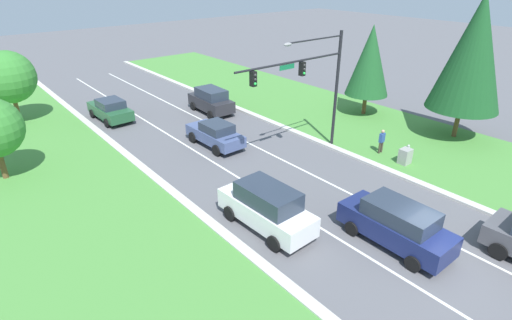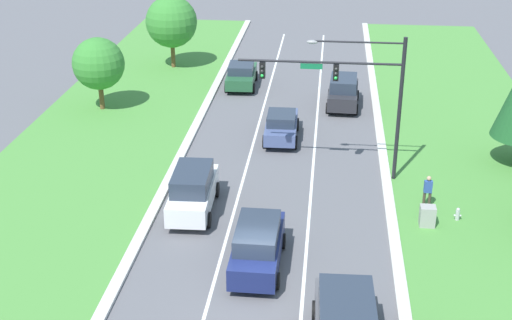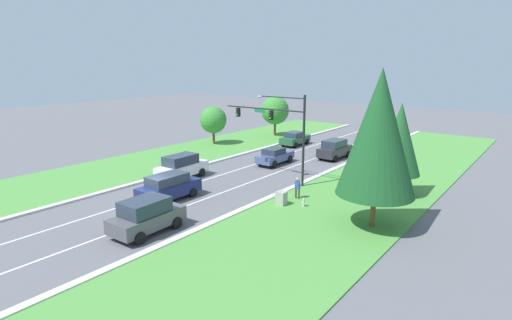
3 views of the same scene
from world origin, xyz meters
The scene contains 17 objects.
ground_plane centered at (0.00, 0.00, 0.00)m, with size 160.00×160.00×0.00m, color #5B5B60.
curb_strip_right centered at (5.65, 0.00, 0.07)m, with size 0.50×90.00×0.15m.
curb_strip_left centered at (-5.65, 0.00, 0.07)m, with size 0.50×90.00×0.15m.
lane_stripe_inner_left centered at (-1.80, 0.00, 0.00)m, with size 0.14×81.00×0.01m.
lane_stripe_inner_right centered at (1.80, 0.00, 0.00)m, with size 0.14×81.00×0.01m.
traffic_signal_mast centered at (3.64, 10.66, 5.11)m, with size 8.24×0.41×7.60m.
navy_suv centered at (-0.18, 1.67, 1.03)m, with size 2.10×4.98×2.00m.
graphite_suv centered at (3.39, -3.09, 1.09)m, with size 2.41×4.63×2.13m.
forest_sedan centered at (-3.81, 25.15, 0.87)m, with size 2.25×4.75×1.72m.
slate_blue_sedan centered at (-0.22, 15.60, 0.87)m, with size 2.07×4.67×1.70m.
charcoal_suv centered at (3.43, 21.64, 1.05)m, with size 2.21×4.61×2.05m.
white_suv centered at (-3.74, 6.18, 1.11)m, with size 2.19×5.06×2.17m.
utility_cabinet centered at (7.21, 5.79, 0.52)m, with size 0.70×0.60×1.05m.
pedestrian centered at (7.39, 7.69, 0.94)m, with size 0.40×0.23×1.69m.
fire_hydrant centered at (8.68, 6.48, 0.34)m, with size 0.34×0.20×0.70m.
oak_near_left_tree centered at (-12.31, 19.36, 3.13)m, with size 3.36×3.36×4.82m.
oak_far_left_tree centered at (-9.64, 29.09, 3.63)m, with size 3.91×3.91×5.59m.
Camera 2 is at (2.45, -23.49, 16.30)m, focal length 50.00 mm.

